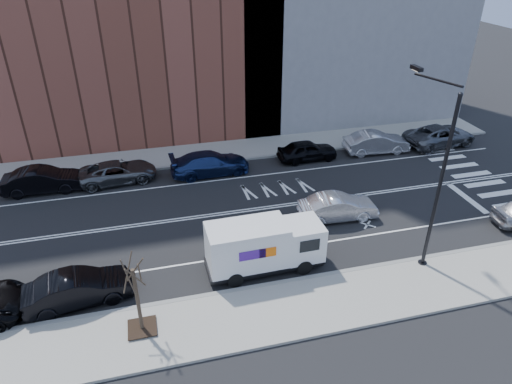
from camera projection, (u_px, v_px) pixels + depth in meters
ground at (254, 209)px, 28.01m from camera, size 120.00×120.00×0.00m
sidewalk_near at (302, 307)px, 20.56m from camera, size 44.00×3.60×0.15m
sidewalk_far at (226, 151)px, 35.38m from camera, size 44.00×3.60×0.15m
curb_near at (289, 281)px, 22.07m from camera, size 44.00×0.25×0.17m
curb_far at (231, 160)px, 33.86m from camera, size 44.00×0.25×0.17m
crosswalk at (478, 179)px, 31.48m from camera, size 3.00×14.00×0.01m
road_markings at (254, 209)px, 28.00m from camera, size 40.00×8.60×0.01m
streetlight at (436, 172)px, 21.20m from camera, size 0.44×4.02×9.34m
street_tree at (139, 306)px, 18.69m from camera, size 1.20×1.20×3.75m
fedex_van at (264, 246)px, 22.40m from camera, size 5.89×2.18×2.67m
far_parked_b at (43, 180)px, 29.62m from camera, size 4.95×1.78×1.63m
far_parked_c at (118, 172)px, 30.85m from camera, size 5.31×2.83×1.42m
far_parked_d at (210, 163)px, 31.82m from camera, size 5.60×2.48×1.60m
far_parked_e at (307, 150)px, 33.81m from camera, size 4.49×1.92×1.51m
far_parked_f at (376, 143)px, 34.95m from camera, size 5.05×2.04×1.63m
far_parked_g at (440, 136)px, 36.18m from camera, size 6.10×3.35×1.62m
driving_sedan at (338, 207)px, 26.78m from camera, size 4.69×1.82×1.52m
near_parked_rear_a at (79, 289)px, 20.59m from camera, size 4.90×2.25×1.56m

